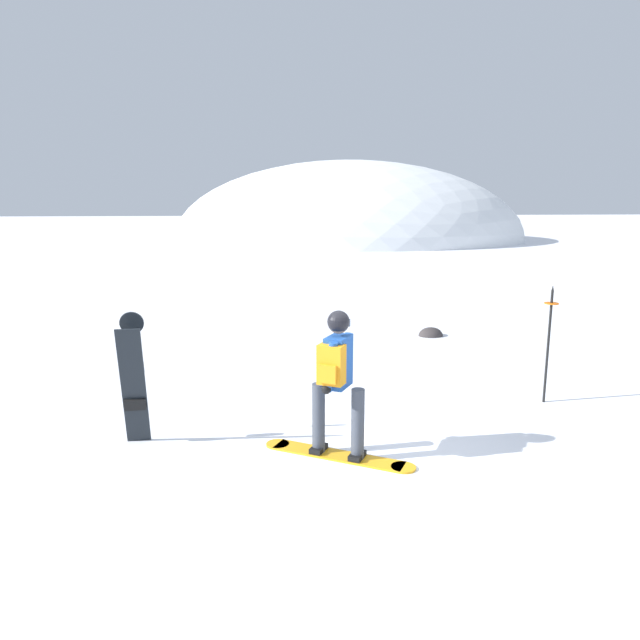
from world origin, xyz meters
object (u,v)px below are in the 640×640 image
snowboarder_main (337,381)px  spare_snowboard (133,380)px  piste_marker_near (549,336)px  rock_dark (431,336)px

snowboarder_main → spare_snowboard: snowboarder_main is taller
piste_marker_near → rock_dark: 4.52m
snowboarder_main → piste_marker_near: bearing=21.5°
snowboarder_main → spare_snowboard: 2.42m
spare_snowboard → rock_dark: 7.54m
spare_snowboard → rock_dark: bearing=41.8°
piste_marker_near → rock_dark: size_ratio=3.20×
snowboarder_main → spare_snowboard: (-2.30, 0.75, -0.10)m
snowboarder_main → rock_dark: 6.68m
spare_snowboard → piste_marker_near: size_ratio=0.93×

